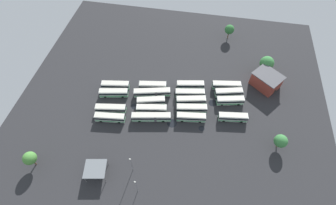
{
  "coord_description": "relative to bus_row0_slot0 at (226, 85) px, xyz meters",
  "views": [
    {
      "loc": [
        -9.67,
        60.07,
        85.17
      ],
      "look_at": [
        1.14,
        0.97,
        1.51
      ],
      "focal_mm": 27.07,
      "sensor_mm": 36.0,
      "label": 1
    }
  ],
  "objects": [
    {
      "name": "puddle_near_shelter",
      "position": [
        8.19,
        21.9,
        -1.83
      ],
      "size": [
        2.35,
        2.35,
        0.01
      ],
      "primitive_type": "cylinder",
      "color": "black",
      "rests_on": "ground_plane"
    },
    {
      "name": "bus_row2_slot4",
      "position": [
        28.06,
        21.37,
        0.0
      ],
      "size": [
        15.37,
        5.31,
        3.46
      ],
      "color": "silver",
      "rests_on": "ground_plane"
    },
    {
      "name": "bus_row0_slot2",
      "position": [
        -1.88,
        7.8,
        -0.0
      ],
      "size": [
        11.33,
        4.88,
        3.46
      ],
      "color": "silver",
      "rests_on": "ground_plane"
    },
    {
      "name": "bus_row0_slot1",
      "position": [
        -1.07,
        3.68,
        -0.0
      ],
      "size": [
        11.65,
        5.14,
        3.46
      ],
      "color": "silver",
      "rests_on": "ground_plane"
    },
    {
      "name": "bus_row1_slot4",
      "position": [
        12.78,
        18.69,
        -0.0
      ],
      "size": [
        11.5,
        4.07,
        3.46
      ],
      "color": "silver",
      "rests_on": "ground_plane"
    },
    {
      "name": "bus_row2_slot3",
      "position": [
        28.8,
        17.62,
        0.0
      ],
      "size": [
        12.24,
        4.48,
        3.46
      ],
      "color": "silver",
      "rests_on": "ground_plane"
    },
    {
      "name": "bus_row1_slot1",
      "position": [
        14.81,
        6.96,
        0.0
      ],
      "size": [
        12.32,
        4.61,
        3.46
      ],
      "color": "silver",
      "rests_on": "ground_plane"
    },
    {
      "name": "lamp_post_mid_lot",
      "position": [
        26.53,
        49.35,
        3.13
      ],
      "size": [
        0.56,
        0.28,
        9.08
      ],
      "color": "slate",
      "rests_on": "ground_plane"
    },
    {
      "name": "bus_row3_slot4",
      "position": [
        43.91,
        24.52,
        -0.0
      ],
      "size": [
        11.86,
        3.94,
        3.46
      ],
      "color": "silver",
      "rests_on": "ground_plane"
    },
    {
      "name": "tree_east_edge",
      "position": [
        0.73,
        -33.05,
        3.44
      ],
      "size": [
        4.59,
        4.59,
        7.59
      ],
      "color": "brown",
      "rests_on": "ground_plane"
    },
    {
      "name": "bus_row2_slot2",
      "position": [
        29.89,
        13.86,
        -0.0
      ],
      "size": [
        11.67,
        5.24,
        3.46
      ],
      "color": "silver",
      "rests_on": "ground_plane"
    },
    {
      "name": "bus_row1_slot2",
      "position": [
        13.88,
        10.57,
        0.0
      ],
      "size": [
        12.18,
        4.96,
        3.46
      ],
      "color": "silver",
      "rests_on": "ground_plane"
    },
    {
      "name": "bus_row3_slot0",
      "position": [
        46.64,
        8.46,
        -0.0
      ],
      "size": [
        11.89,
        4.34,
        3.46
      ],
      "color": "silver",
      "rests_on": "ground_plane"
    },
    {
      "name": "bus_row1_slot0",
      "position": [
        15.21,
        2.59,
        -0.0
      ],
      "size": [
        11.77,
        4.59,
        3.46
      ],
      "color": "silver",
      "rests_on": "ground_plane"
    },
    {
      "name": "puddle_back_corner",
      "position": [
        36.13,
        16.41,
        -1.83
      ],
      "size": [
        3.16,
        3.16,
        0.01
      ],
      "primitive_type": "cylinder",
      "color": "black",
      "rests_on": "ground_plane"
    },
    {
      "name": "puddle_centre_drain",
      "position": [
        19.83,
        21.64,
        -1.83
      ],
      "size": [
        3.92,
        3.92,
        0.01
      ],
      "primitive_type": "cylinder",
      "color": "black",
      "rests_on": "ground_plane"
    },
    {
      "name": "ground_plane",
      "position": [
        21.82,
        12.17,
        -1.83
      ],
      "size": [
        126.63,
        126.63,
        0.0
      ],
      "primitive_type": "plane",
      "color": "#28282B"
    },
    {
      "name": "bus_row1_slot3",
      "position": [
        13.1,
        14.54,
        0.0
      ],
      "size": [
        12.28,
        4.57,
        3.46
      ],
      "color": "silver",
      "rests_on": "ground_plane"
    },
    {
      "name": "bus_row0_slot4",
      "position": [
        -3.22,
        15.72,
        -0.0
      ],
      "size": [
        11.44,
        4.05,
        3.46
      ],
      "color": "silver",
      "rests_on": "ground_plane"
    },
    {
      "name": "tree_west_edge",
      "position": [
        -19.73,
        24.63,
        2.7
      ],
      "size": [
        4.77,
        4.77,
        6.93
      ],
      "color": "brown",
      "rests_on": "ground_plane"
    },
    {
      "name": "puddle_front_lane",
      "position": [
        26.19,
        3.39,
        -1.83
      ],
      "size": [
        2.06,
        2.06,
        0.01
      ],
      "primitive_type": "cylinder",
      "color": "black",
      "rests_on": "ground_plane"
    },
    {
      "name": "depot_building",
      "position": [
        -16.37,
        -4.52,
        1.52
      ],
      "size": [
        14.42,
        14.07,
        6.66
      ],
      "color": "maroon",
      "rests_on": "ground_plane"
    },
    {
      "name": "bus_row3_slot3",
      "position": [
        44.86,
        20.42,
        0.0
      ],
      "size": [
        12.22,
        4.4,
        3.46
      ],
      "color": "silver",
      "rests_on": "ground_plane"
    },
    {
      "name": "maintenance_shelter",
      "position": [
        41.65,
        45.99,
        2.12
      ],
      "size": [
        8.27,
        7.93,
        4.18
      ],
      "color": "slate",
      "rests_on": "ground_plane"
    },
    {
      "name": "tree_south_edge",
      "position": [
        -16.24,
        -12.77,
        3.58
      ],
      "size": [
        6.11,
        6.11,
        8.48
      ],
      "color": "brown",
      "rests_on": "ground_plane"
    },
    {
      "name": "bus_row3_slot1",
      "position": [
        46.13,
        12.53,
        -0.0
      ],
      "size": [
        12.07,
        4.77,
        3.46
      ],
      "color": "silver",
      "rests_on": "ground_plane"
    },
    {
      "name": "lamp_post_by_building",
      "position": [
        29.95,
        42.56,
        3.17
      ],
      "size": [
        0.56,
        0.28,
        9.17
      ],
      "color": "slate",
      "rests_on": "ground_plane"
    },
    {
      "name": "puddle_between_rows",
      "position": [
        4.99,
        9.03,
        -1.83
      ],
      "size": [
        3.33,
        3.33,
        0.01
      ],
      "primitive_type": "cylinder",
      "color": "black",
      "rests_on": "ground_plane"
    },
    {
      "name": "tree_north_edge",
      "position": [
        64.05,
        46.86,
        3.42
      ],
      "size": [
        4.55,
        4.55,
        7.55
      ],
      "color": "brown",
      "rests_on": "ground_plane"
    },
    {
      "name": "bus_row2_slot1",
      "position": [
        30.34,
        9.47,
        0.0
      ],
      "size": [
        15.35,
        5.98,
        3.46
      ],
      "color": "silver",
      "rests_on": "ground_plane"
    },
    {
      "name": "bus_row0_slot0",
      "position": [
        0.0,
        0.0,
        0.0
      ],
      "size": [
        12.1,
        4.36,
        3.46
      ],
      "color": "silver",
      "rests_on": "ground_plane"
    },
    {
      "name": "bus_row2_slot0",
      "position": [
        30.9,
        5.78,
        -0.0
      ],
      "size": [
        11.77,
        4.35,
        3.46
      ],
      "color": "silver",
      "rests_on": "ground_plane"
    }
  ]
}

